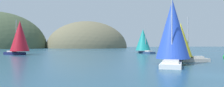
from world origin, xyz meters
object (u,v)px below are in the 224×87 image
object	(u,v)px
sailboat_yellow_sail	(182,41)
sailboat_crimson_sail	(20,37)
sailboat_blue_spinnaker	(172,31)
sailboat_teal_sail	(143,40)

from	to	relation	value
sailboat_yellow_sail	sailboat_crimson_sail	world-z (taller)	sailboat_crimson_sail
sailboat_blue_spinnaker	sailboat_crimson_sail	size ratio (longest dim) A/B	1.14
sailboat_crimson_sail	sailboat_blue_spinnaker	bearing A→B (deg)	-52.36
sailboat_teal_sail	sailboat_crimson_sail	size ratio (longest dim) A/B	0.93
sailboat_teal_sail	sailboat_crimson_sail	xyz separation A→B (m)	(-36.51, -2.21, 0.81)
sailboat_teal_sail	sailboat_crimson_sail	bearing A→B (deg)	-176.54
sailboat_yellow_sail	sailboat_teal_sail	distance (m)	33.08
sailboat_yellow_sail	sailboat_blue_spinnaker	world-z (taller)	sailboat_blue_spinnaker
sailboat_blue_spinnaker	sailboat_yellow_sail	bearing A→B (deg)	45.06
sailboat_yellow_sail	sailboat_teal_sail	bearing A→B (deg)	78.99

